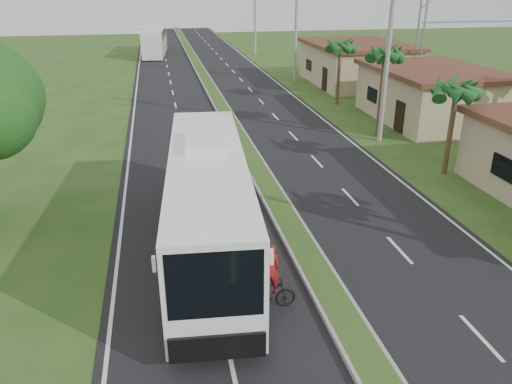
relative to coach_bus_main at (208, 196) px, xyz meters
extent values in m
plane|color=#2A4C1C|center=(3.37, -6.34, -2.20)|extent=(180.00, 180.00, 0.00)
cube|color=black|center=(3.37, 13.66, -2.19)|extent=(14.00, 160.00, 0.02)
cube|color=gray|center=(3.37, 13.66, -2.10)|extent=(1.20, 160.00, 0.17)
cube|color=#2A4C1C|center=(3.37, 13.66, -2.01)|extent=(0.95, 160.00, 0.02)
cube|color=silver|center=(-3.33, 13.66, -2.20)|extent=(0.12, 160.00, 0.01)
cube|color=silver|center=(10.07, 13.66, -2.20)|extent=(0.12, 160.00, 0.01)
cube|color=tan|center=(17.37, 15.66, -0.52)|extent=(7.00, 10.00, 3.35)
cube|color=#51251C|center=(17.37, 15.66, 1.31)|extent=(7.60, 10.60, 0.32)
cube|color=tan|center=(17.37, 29.66, -0.45)|extent=(8.00, 11.00, 3.50)
cube|color=#51251C|center=(17.37, 29.66, 1.46)|extent=(8.60, 11.60, 0.32)
cylinder|color=#473321|center=(12.77, 5.66, 0.10)|extent=(0.26, 0.26, 4.60)
cylinder|color=#473321|center=(12.17, 12.66, 0.50)|extent=(0.26, 0.26, 5.40)
cylinder|color=#473321|center=(12.67, 21.66, 0.20)|extent=(0.26, 0.26, 4.80)
cylinder|color=gray|center=(11.87, 11.66, 3.80)|extent=(0.28, 0.28, 12.00)
cylinder|color=gray|center=(11.87, 31.66, 3.30)|extent=(0.28, 0.28, 11.00)
cylinder|color=gray|center=(11.87, 51.66, 3.05)|extent=(0.28, 0.28, 10.50)
cylinder|color=gray|center=(20.37, 23.16, 3.80)|extent=(0.18, 0.18, 12.00)
cylinder|color=gray|center=(20.37, 24.16, 3.80)|extent=(0.18, 0.18, 12.00)
cube|color=gray|center=(25.37, 23.66, 3.80)|extent=(10.00, 0.14, 0.14)
cube|color=white|center=(0.00, -0.06, -0.11)|extent=(3.55, 12.54, 3.25)
cube|color=black|center=(0.04, 0.56, 0.60)|extent=(3.40, 10.07, 1.30)
cube|color=black|center=(-0.49, -6.16, 0.41)|extent=(2.32, 0.32, 1.82)
cube|color=#B20E23|center=(-0.10, -1.29, -0.76)|extent=(3.04, 5.55, 0.57)
cube|color=gold|center=(0.02, 0.25, -1.02)|extent=(2.86, 3.29, 0.26)
cube|color=white|center=(0.09, 1.17, 1.66)|extent=(1.63, 2.58, 0.29)
cylinder|color=black|center=(-1.48, -3.87, -1.66)|extent=(0.41, 1.09, 1.07)
cylinder|color=black|center=(0.85, -4.06, -1.66)|extent=(0.41, 1.09, 1.07)
cylinder|color=black|center=(-0.90, 3.32, -1.66)|extent=(0.41, 1.09, 1.07)
cylinder|color=black|center=(1.42, 3.14, -1.66)|extent=(0.41, 1.09, 1.07)
cube|color=white|center=(-1.30, 53.51, -0.42)|extent=(3.46, 11.87, 3.26)
cube|color=black|center=(-1.26, 54.02, 0.56)|extent=(3.27, 8.83, 1.11)
cube|color=orange|center=(-1.38, 52.49, -1.04)|extent=(3.03, 5.79, 0.36)
cylinder|color=black|center=(-2.80, 48.77, -1.71)|extent=(0.38, 1.00, 0.98)
cylinder|color=black|center=(-0.56, 48.60, -1.71)|extent=(0.38, 1.00, 0.98)
cylinder|color=black|center=(-2.08, 57.91, -1.71)|extent=(0.38, 1.00, 0.98)
cylinder|color=black|center=(0.16, 57.74, -1.71)|extent=(0.38, 1.00, 0.98)
imported|color=black|center=(1.37, -3.85, -1.71)|extent=(1.63, 0.48, 0.98)
imported|color=maroon|center=(1.37, -3.85, -0.82)|extent=(0.61, 0.41, 1.67)
camera|label=1|loc=(-1.48, -16.12, 7.01)|focal=35.00mm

